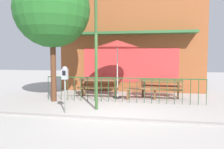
# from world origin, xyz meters

# --- Properties ---
(ground) EXTENTS (40.00, 40.00, 0.00)m
(ground) POSITION_xyz_m (0.00, 0.00, 0.00)
(ground) COLOR #B1ABA7
(pub_storefront) EXTENTS (7.36, 1.32, 5.91)m
(pub_storefront) POSITION_xyz_m (0.00, 4.74, 2.93)
(pub_storefront) COLOR #502E15
(pub_storefront) RESTS_ON ground
(patio_fence_front) EXTENTS (6.21, 0.04, 0.97)m
(patio_fence_front) POSITION_xyz_m (0.00, 1.77, 0.66)
(patio_fence_front) COLOR #1E4D22
(patio_fence_front) RESTS_ON ground
(picnic_table_left) EXTENTS (1.90, 1.50, 0.79)m
(picnic_table_left) POSITION_xyz_m (-1.21, 3.01, 0.61)
(picnic_table_left) COLOR brown
(picnic_table_left) RESTS_ON ground
(picnic_table_right) EXTENTS (1.91, 1.51, 0.79)m
(picnic_table_right) POSITION_xyz_m (1.48, 3.09, 0.61)
(picnic_table_right) COLOR brown
(picnic_table_right) RESTS_ON ground
(patio_umbrella) EXTENTS (1.88, 1.88, 2.47)m
(patio_umbrella) POSITION_xyz_m (-0.34, 2.61, 2.30)
(patio_umbrella) COLOR black
(patio_umbrella) RESTS_ON ground
(patio_bench) EXTENTS (1.43, 0.55, 0.48)m
(patio_bench) POSITION_xyz_m (0.69, 2.54, 0.35)
(patio_bench) COLOR brown
(patio_bench) RESTS_ON ground
(parking_meter_near) EXTENTS (0.18, 0.17, 1.48)m
(parking_meter_near) POSITION_xyz_m (-1.55, -0.20, 1.14)
(parking_meter_near) COLOR gray
(parking_meter_near) RESTS_ON ground
(street_tree) EXTENTS (2.94, 2.94, 5.07)m
(street_tree) POSITION_xyz_m (-2.73, 1.51, 3.59)
(street_tree) COLOR #512F1D
(street_tree) RESTS_ON ground
(street_lamp) EXTENTS (0.28, 0.28, 4.04)m
(street_lamp) POSITION_xyz_m (-0.70, 0.43, 2.63)
(street_lamp) COLOR #305226
(street_lamp) RESTS_ON ground
(curb_edge) EXTENTS (10.31, 0.20, 0.11)m
(curb_edge) POSITION_xyz_m (0.00, -0.73, 0.00)
(curb_edge) COLOR gray
(curb_edge) RESTS_ON ground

